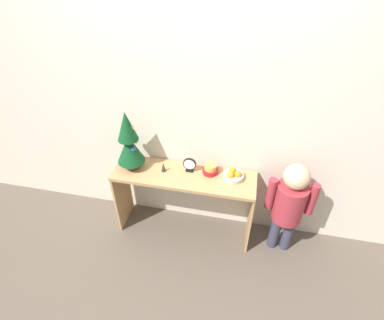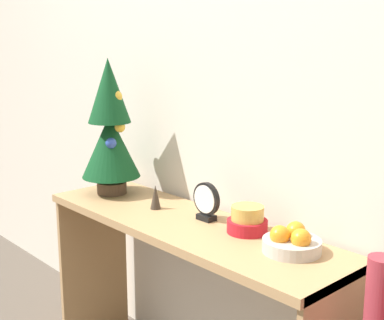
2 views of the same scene
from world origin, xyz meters
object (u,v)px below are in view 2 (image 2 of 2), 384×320
(fruit_bowl, at_px, (292,242))
(figurine, at_px, (155,197))
(mini_tree, at_px, (110,129))
(desk_clock, at_px, (206,202))
(singing_bowl, at_px, (247,221))

(fruit_bowl, xyz_separation_m, figurine, (-0.61, -0.03, 0.01))
(mini_tree, distance_m, figurine, 0.37)
(desk_clock, distance_m, figurine, 0.23)
(figurine, bearing_deg, singing_bowl, 8.89)
(mini_tree, distance_m, singing_bowl, 0.74)
(singing_bowl, distance_m, desk_clock, 0.19)
(singing_bowl, bearing_deg, figurine, -171.11)
(singing_bowl, relative_size, figurine, 1.46)
(desk_clock, bearing_deg, singing_bowl, 4.46)
(singing_bowl, xyz_separation_m, figurine, (-0.41, -0.06, 0.01))
(singing_bowl, height_order, desk_clock, desk_clock)
(mini_tree, relative_size, singing_bowl, 4.12)
(mini_tree, height_order, figurine, mini_tree)
(figurine, bearing_deg, fruit_bowl, 3.23)
(mini_tree, relative_size, figurine, 6.00)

